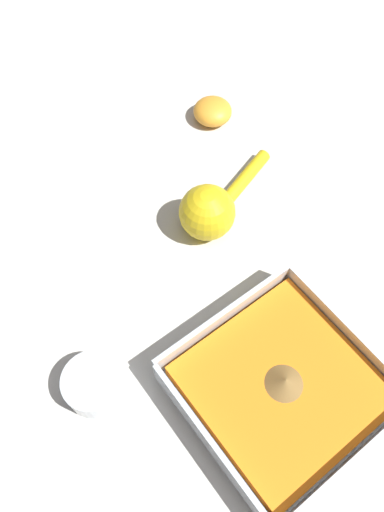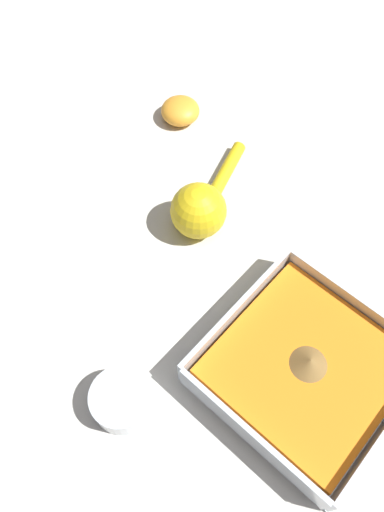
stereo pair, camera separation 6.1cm
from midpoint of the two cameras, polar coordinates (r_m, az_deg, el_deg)
ground_plane at (r=0.61m, az=10.12°, el=-13.56°), size 4.00×4.00×0.00m
square_dish at (r=0.59m, az=9.82°, el=-12.95°), size 0.21×0.21×0.05m
spice_bowl at (r=0.59m, az=-11.10°, el=-16.17°), size 0.07×0.07×0.03m
lemon_squeezer at (r=0.67m, az=-1.57°, el=5.41°), size 0.19×0.09×0.08m
lemon_half at (r=0.81m, az=-3.56°, el=16.11°), size 0.06×0.06×0.03m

